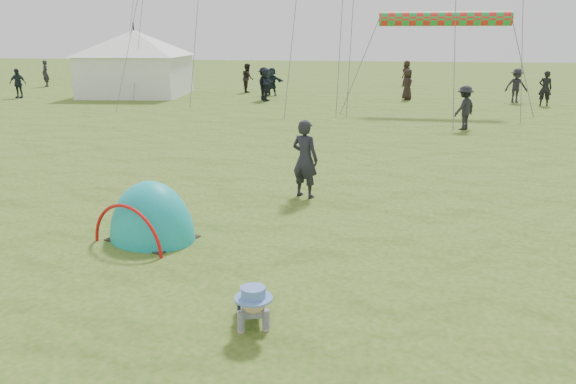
% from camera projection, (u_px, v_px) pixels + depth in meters
% --- Properties ---
extents(ground, '(140.00, 140.00, 0.00)m').
position_uv_depth(ground, '(247.00, 303.00, 7.42)').
color(ground, '#2F5910').
extents(crawling_toddler, '(0.79, 0.95, 0.63)m').
position_uv_depth(crawling_toddler, '(252.00, 302.00, 6.78)').
color(crawling_toddler, black).
rests_on(crawling_toddler, ground).
extents(popup_tent, '(1.95, 1.79, 2.05)m').
position_uv_depth(popup_tent, '(153.00, 238.00, 9.77)').
color(popup_tent, teal).
rests_on(popup_tent, ground).
extents(standing_adult, '(0.73, 0.62, 1.69)m').
position_uv_depth(standing_adult, '(305.00, 159.00, 12.06)').
color(standing_adult, black).
rests_on(standing_adult, ground).
extents(event_marquee, '(6.33, 6.33, 3.93)m').
position_uv_depth(event_marquee, '(136.00, 61.00, 32.17)').
color(event_marquee, white).
rests_on(event_marquee, ground).
extents(crowd_person_0, '(0.67, 0.49, 1.70)m').
position_uv_depth(crowd_person_0, '(545.00, 88.00, 27.71)').
color(crowd_person_0, black).
rests_on(crowd_person_0, ground).
extents(crowd_person_2, '(0.48, 0.97, 1.60)m').
position_uv_depth(crowd_person_2, '(114.00, 71.00, 41.88)').
color(crowd_person_2, '#283440').
rests_on(crowd_person_2, ground).
extents(crowd_person_3, '(1.17, 0.72, 1.74)m').
position_uv_depth(crowd_person_3, '(516.00, 86.00, 28.98)').
color(crowd_person_3, '#222128').
rests_on(crowd_person_3, ground).
extents(crowd_person_4, '(0.87, 0.98, 1.69)m').
position_uv_depth(crowd_person_4, '(407.00, 73.00, 38.64)').
color(crowd_person_4, black).
rests_on(crowd_person_4, ground).
extents(crowd_person_5, '(0.55, 1.59, 1.70)m').
position_uv_depth(crowd_person_5, '(266.00, 85.00, 29.68)').
color(crowd_person_5, black).
rests_on(crowd_person_5, ground).
extents(crowd_person_6, '(0.76, 0.73, 1.75)m').
position_uv_depth(crowd_person_6, '(45.00, 74.00, 37.80)').
color(crowd_person_6, '#24222C').
rests_on(crowd_person_6, ground).
extents(crowd_person_7, '(0.91, 1.02, 1.73)m').
position_uv_depth(crowd_person_7, '(248.00, 78.00, 34.06)').
color(crowd_person_7, black).
rests_on(crowd_person_7, ground).
extents(crowd_person_8, '(0.97, 0.46, 1.62)m').
position_uv_depth(crowd_person_8, '(18.00, 83.00, 30.99)').
color(crowd_person_8, '#202932').
rests_on(crowd_person_8, ground).
extents(crowd_person_9, '(0.71, 1.16, 1.75)m').
position_uv_depth(crowd_person_9, '(264.00, 84.00, 29.99)').
color(crowd_person_9, black).
rests_on(crowd_person_9, ground).
extents(crowd_person_10, '(0.65, 0.88, 1.64)m').
position_uv_depth(crowd_person_10, '(407.00, 85.00, 30.17)').
color(crowd_person_10, black).
rests_on(crowd_person_10, ground).
extents(crowd_person_11, '(1.53, 0.67, 1.59)m').
position_uv_depth(crowd_person_11, '(272.00, 82.00, 32.30)').
color(crowd_person_11, '#18232D').
rests_on(crowd_person_11, ground).
extents(crowd_person_15, '(1.14, 1.19, 1.62)m').
position_uv_depth(crowd_person_15, '(464.00, 108.00, 20.72)').
color(crowd_person_15, black).
rests_on(crowd_person_15, ground).
extents(rainbow_tube_kite, '(5.73, 0.64, 0.64)m').
position_uv_depth(rainbow_tube_kite, '(444.00, 19.00, 24.94)').
color(rainbow_tube_kite, red).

